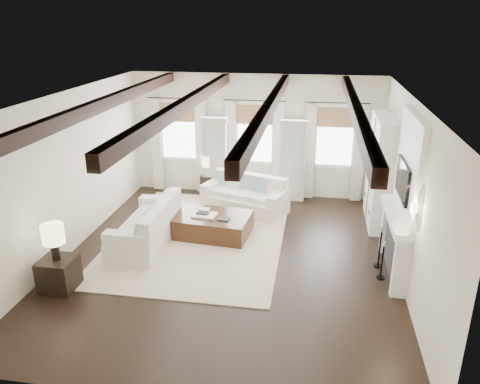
% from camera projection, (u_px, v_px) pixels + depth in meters
% --- Properties ---
extents(ground, '(7.50, 7.50, 0.00)m').
position_uv_depth(ground, '(229.00, 259.00, 9.34)').
color(ground, black).
rests_on(ground, ground).
extents(room_shell, '(6.54, 7.54, 3.22)m').
position_uv_depth(room_shell, '(273.00, 157.00, 9.38)').
color(room_shell, '#F1E7CE').
rests_on(room_shell, ground).
extents(area_rug, '(3.63, 4.93, 0.02)m').
position_uv_depth(area_rug, '(199.00, 237.00, 10.26)').
color(area_rug, beige).
rests_on(area_rug, ground).
extents(sofa_back, '(2.24, 1.54, 0.88)m').
position_uv_depth(sofa_back, '(246.00, 197.00, 11.55)').
color(sofa_back, white).
rests_on(sofa_back, ground).
extents(sofa_left, '(1.00, 2.17, 0.93)m').
position_uv_depth(sofa_left, '(149.00, 227.00, 9.85)').
color(sofa_left, white).
rests_on(sofa_left, ground).
extents(ottoman, '(1.87, 1.27, 0.47)m').
position_uv_depth(ottoman, '(209.00, 225.00, 10.31)').
color(ottoman, black).
rests_on(ottoman, ground).
extents(tray, '(0.53, 0.43, 0.04)m').
position_uv_depth(tray, '(205.00, 215.00, 10.18)').
color(tray, white).
rests_on(tray, ottoman).
extents(book_lower, '(0.28, 0.22, 0.04)m').
position_uv_depth(book_lower, '(203.00, 212.00, 10.21)').
color(book_lower, '#262628').
rests_on(book_lower, tray).
extents(book_upper, '(0.24, 0.19, 0.03)m').
position_uv_depth(book_upper, '(205.00, 210.00, 10.27)').
color(book_upper, beige).
rests_on(book_upper, book_lower).
extents(book_loose, '(0.26, 0.20, 0.03)m').
position_uv_depth(book_loose, '(224.00, 219.00, 9.98)').
color(book_loose, '#262628').
rests_on(book_loose, ottoman).
extents(side_table_front, '(0.58, 0.58, 0.58)m').
position_uv_depth(side_table_front, '(59.00, 274.00, 8.23)').
color(side_table_front, black).
rests_on(side_table_front, ground).
extents(lamp_front, '(0.38, 0.38, 0.66)m').
position_uv_depth(lamp_front, '(53.00, 236.00, 7.97)').
color(lamp_front, black).
rests_on(lamp_front, side_table_front).
extents(side_table_back, '(0.36, 0.36, 0.54)m').
position_uv_depth(side_table_back, '(208.00, 185.00, 12.62)').
color(side_table_back, black).
rests_on(side_table_back, ground).
extents(lamp_back, '(0.32, 0.32, 0.56)m').
position_uv_depth(lamp_back, '(208.00, 162.00, 12.39)').
color(lamp_back, black).
rests_on(lamp_back, side_table_back).
extents(candlestick_near, '(0.15, 0.15, 0.75)m').
position_uv_depth(candlestick_near, '(382.00, 263.00, 8.55)').
color(candlestick_near, black).
rests_on(candlestick_near, ground).
extents(candlestick_far, '(0.17, 0.17, 0.85)m').
position_uv_depth(candlestick_far, '(380.00, 250.00, 8.94)').
color(candlestick_far, black).
rests_on(candlestick_far, ground).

